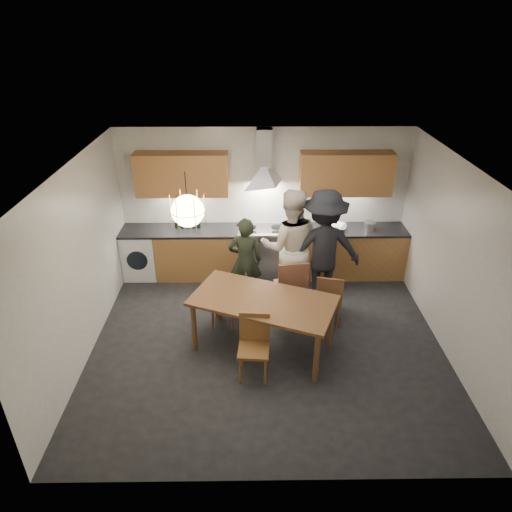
{
  "coord_description": "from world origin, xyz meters",
  "views": [
    {
      "loc": [
        -0.23,
        -5.29,
        4.25
      ],
      "look_at": [
        -0.16,
        0.4,
        1.2
      ],
      "focal_mm": 32.0,
      "sensor_mm": 36.0,
      "label": 1
    }
  ],
  "objects_px": {
    "chair_back_left": "(223,301)",
    "person_mid": "(290,247)",
    "person_left": "(245,261)",
    "mixing_bowl": "(337,227)",
    "stock_pot": "(370,226)",
    "person_right": "(323,248)",
    "wine_bottles": "(187,221)",
    "chair_front": "(254,341)",
    "dining_table": "(263,305)"
  },
  "relations": [
    {
      "from": "chair_back_left",
      "to": "person_left",
      "type": "relative_size",
      "value": 0.54
    },
    {
      "from": "chair_back_left",
      "to": "person_mid",
      "type": "xyz_separation_m",
      "value": [
        1.04,
        0.77,
        0.51
      ]
    },
    {
      "from": "person_left",
      "to": "mixing_bowl",
      "type": "xyz_separation_m",
      "value": [
        1.59,
        0.82,
        0.2
      ]
    },
    {
      "from": "chair_back_left",
      "to": "person_left",
      "type": "distance_m",
      "value": 0.85
    },
    {
      "from": "chair_front",
      "to": "stock_pot",
      "type": "distance_m",
      "value": 3.27
    },
    {
      "from": "stock_pot",
      "to": "wine_bottles",
      "type": "height_order",
      "value": "wine_bottles"
    },
    {
      "from": "person_left",
      "to": "person_right",
      "type": "xyz_separation_m",
      "value": [
        1.23,
        -0.02,
        0.23
      ]
    },
    {
      "from": "chair_back_left",
      "to": "person_right",
      "type": "distance_m",
      "value": 1.79
    },
    {
      "from": "person_right",
      "to": "chair_front",
      "type": "bearing_deg",
      "value": 52.04
    },
    {
      "from": "person_left",
      "to": "person_right",
      "type": "relative_size",
      "value": 0.77
    },
    {
      "from": "chair_front",
      "to": "wine_bottles",
      "type": "distance_m",
      "value": 2.93
    },
    {
      "from": "mixing_bowl",
      "to": "stock_pot",
      "type": "bearing_deg",
      "value": -2.09
    },
    {
      "from": "stock_pot",
      "to": "person_mid",
      "type": "bearing_deg",
      "value": -152.49
    },
    {
      "from": "person_left",
      "to": "person_mid",
      "type": "distance_m",
      "value": 0.75
    },
    {
      "from": "dining_table",
      "to": "chair_front",
      "type": "bearing_deg",
      "value": -82.26
    },
    {
      "from": "chair_front",
      "to": "person_mid",
      "type": "xyz_separation_m",
      "value": [
        0.58,
        1.77,
        0.46
      ]
    },
    {
      "from": "dining_table",
      "to": "chair_front",
      "type": "distance_m",
      "value": 0.56
    },
    {
      "from": "person_mid",
      "to": "wine_bottles",
      "type": "xyz_separation_m",
      "value": [
        -1.72,
        0.87,
        0.07
      ]
    },
    {
      "from": "wine_bottles",
      "to": "person_right",
      "type": "bearing_deg",
      "value": -22.65
    },
    {
      "from": "dining_table",
      "to": "person_right",
      "type": "xyz_separation_m",
      "value": [
        0.97,
        1.21,
        0.25
      ]
    },
    {
      "from": "chair_back_left",
      "to": "chair_front",
      "type": "distance_m",
      "value": 1.1
    },
    {
      "from": "person_right",
      "to": "mixing_bowl",
      "type": "height_order",
      "value": "person_right"
    },
    {
      "from": "wine_bottles",
      "to": "chair_front",
      "type": "bearing_deg",
      "value": -66.67
    },
    {
      "from": "person_right",
      "to": "mixing_bowl",
      "type": "relative_size",
      "value": 5.55
    },
    {
      "from": "dining_table",
      "to": "person_mid",
      "type": "relative_size",
      "value": 1.11
    },
    {
      "from": "person_left",
      "to": "wine_bottles",
      "type": "height_order",
      "value": "person_left"
    },
    {
      "from": "stock_pot",
      "to": "wine_bottles",
      "type": "bearing_deg",
      "value": 177.86
    },
    {
      "from": "chair_back_left",
      "to": "stock_pot",
      "type": "relative_size",
      "value": 4.15
    },
    {
      "from": "chair_back_left",
      "to": "mixing_bowl",
      "type": "relative_size",
      "value": 2.3
    },
    {
      "from": "person_mid",
      "to": "mixing_bowl",
      "type": "height_order",
      "value": "person_mid"
    },
    {
      "from": "wine_bottles",
      "to": "dining_table",
      "type": "bearing_deg",
      "value": -59.37
    },
    {
      "from": "dining_table",
      "to": "stock_pot",
      "type": "relative_size",
      "value": 11.12
    },
    {
      "from": "person_right",
      "to": "wine_bottles",
      "type": "bearing_deg",
      "value": -27.73
    },
    {
      "from": "dining_table",
      "to": "stock_pot",
      "type": "height_order",
      "value": "stock_pot"
    },
    {
      "from": "person_left",
      "to": "person_mid",
      "type": "relative_size",
      "value": 0.77
    },
    {
      "from": "wine_bottles",
      "to": "chair_back_left",
      "type": "bearing_deg",
      "value": -67.48
    },
    {
      "from": "chair_front",
      "to": "mixing_bowl",
      "type": "height_order",
      "value": "mixing_bowl"
    },
    {
      "from": "chair_back_left",
      "to": "person_mid",
      "type": "relative_size",
      "value": 0.41
    },
    {
      "from": "person_mid",
      "to": "chair_back_left",
      "type": "bearing_deg",
      "value": 36.51
    },
    {
      "from": "chair_back_left",
      "to": "person_right",
      "type": "relative_size",
      "value": 0.41
    },
    {
      "from": "mixing_bowl",
      "to": "chair_back_left",
      "type": "bearing_deg",
      "value": -141.12
    },
    {
      "from": "person_mid",
      "to": "wine_bottles",
      "type": "height_order",
      "value": "person_mid"
    },
    {
      "from": "person_left",
      "to": "mixing_bowl",
      "type": "distance_m",
      "value": 1.8
    },
    {
      "from": "chair_back_left",
      "to": "person_mid",
      "type": "distance_m",
      "value": 1.39
    },
    {
      "from": "person_right",
      "to": "wine_bottles",
      "type": "relative_size",
      "value": 4.28
    },
    {
      "from": "stock_pot",
      "to": "dining_table",
      "type": "bearing_deg",
      "value": -133.24
    },
    {
      "from": "person_mid",
      "to": "wine_bottles",
      "type": "bearing_deg",
      "value": -26.87
    },
    {
      "from": "chair_front",
      "to": "mixing_bowl",
      "type": "bearing_deg",
      "value": 64.88
    },
    {
      "from": "person_mid",
      "to": "person_right",
      "type": "xyz_separation_m",
      "value": [
        0.52,
        -0.06,
        -0.0
      ]
    },
    {
      "from": "person_left",
      "to": "person_mid",
      "type": "xyz_separation_m",
      "value": [
        0.71,
        0.04,
        0.23
      ]
    }
  ]
}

